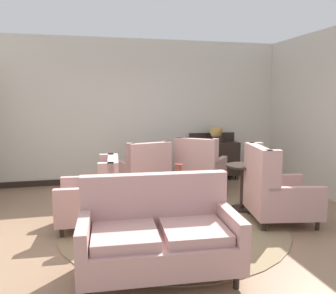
# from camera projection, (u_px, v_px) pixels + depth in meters

# --- Properties ---
(ground) EXTENTS (8.56, 8.56, 0.00)m
(ground) POSITION_uv_depth(u_px,v_px,m) (179.00, 234.00, 4.48)
(ground) COLOR #896B51
(wall_back) EXTENTS (6.22, 0.08, 2.98)m
(wall_back) POSITION_uv_depth(u_px,v_px,m) (142.00, 111.00, 7.21)
(wall_back) COLOR beige
(wall_back) RESTS_ON ground
(wall_right) EXTENTS (0.08, 4.28, 2.98)m
(wall_right) POSITION_uv_depth(u_px,v_px,m) (336.00, 115.00, 5.84)
(wall_right) COLOR beige
(wall_right) RESTS_ON ground
(baseboard_back) EXTENTS (6.06, 0.03, 0.12)m
(baseboard_back) POSITION_uv_depth(u_px,v_px,m) (143.00, 178.00, 7.36)
(baseboard_back) COLOR black
(baseboard_back) RESTS_ON ground
(area_rug) EXTENTS (3.13, 3.13, 0.01)m
(area_rug) POSITION_uv_depth(u_px,v_px,m) (173.00, 225.00, 4.76)
(area_rug) COLOR #847051
(area_rug) RESTS_ON ground
(coffee_table) EXTENTS (0.81, 0.81, 0.49)m
(coffee_table) POSITION_uv_depth(u_px,v_px,m) (181.00, 193.00, 5.00)
(coffee_table) COLOR black
(coffee_table) RESTS_ON ground
(porcelain_vase) EXTENTS (0.17, 0.17, 0.34)m
(porcelain_vase) POSITION_uv_depth(u_px,v_px,m) (179.00, 177.00, 4.97)
(porcelain_vase) COLOR brown
(porcelain_vase) RESTS_ON coffee_table
(settee) EXTENTS (1.60, 0.91, 0.98)m
(settee) POSITION_uv_depth(u_px,v_px,m) (159.00, 236.00, 3.41)
(settee) COLOR tan
(settee) RESTS_ON ground
(armchair_beside_settee) EXTENTS (1.03, 0.98, 1.11)m
(armchair_beside_settee) POSITION_uv_depth(u_px,v_px,m) (275.00, 192.00, 4.85)
(armchair_beside_settee) COLOR tan
(armchair_beside_settee) RESTS_ON ground
(armchair_far_left) EXTENTS (1.14, 1.15, 1.05)m
(armchair_far_left) POSITION_uv_depth(u_px,v_px,m) (200.00, 169.00, 6.45)
(armchair_far_left) COLOR tan
(armchair_far_left) RESTS_ON ground
(armchair_near_window) EXTENTS (0.92, 0.95, 1.01)m
(armchair_near_window) POSITION_uv_depth(u_px,v_px,m) (145.00, 173.00, 6.14)
(armchair_near_window) COLOR tan
(armchair_near_window) RESTS_ON ground
(armchair_foreground_right) EXTENTS (0.87, 0.83, 0.97)m
(armchair_foreground_right) POSITION_uv_depth(u_px,v_px,m) (95.00, 198.00, 4.66)
(armchair_foreground_right) COLOR tan
(armchair_foreground_right) RESTS_ON ground
(side_table) EXTENTS (0.53, 0.53, 0.74)m
(side_table) POSITION_uv_depth(u_px,v_px,m) (243.00, 183.00, 5.37)
(side_table) COLOR black
(side_table) RESTS_ON ground
(sideboard) EXTENTS (1.05, 0.38, 1.01)m
(sideboard) POSITION_uv_depth(u_px,v_px,m) (214.00, 158.00, 7.42)
(sideboard) COLOR black
(sideboard) RESTS_ON ground
(gramophone) EXTENTS (0.42, 0.47, 0.47)m
(gramophone) POSITION_uv_depth(u_px,v_px,m) (218.00, 133.00, 7.27)
(gramophone) COLOR black
(gramophone) RESTS_ON sideboard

